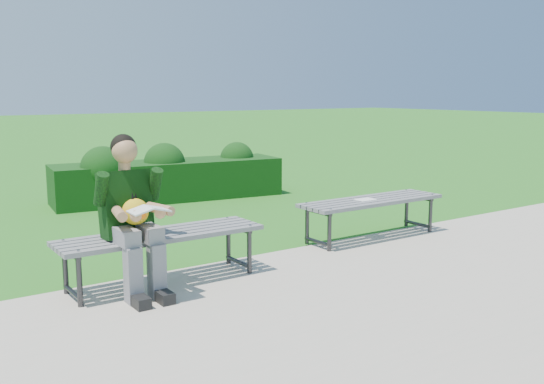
{
  "coord_description": "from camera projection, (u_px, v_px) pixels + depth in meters",
  "views": [
    {
      "loc": [
        -3.6,
        -5.05,
        1.68
      ],
      "look_at": [
        -0.25,
        -0.17,
        0.69
      ],
      "focal_mm": 40.0,
      "sensor_mm": 36.0,
      "label": 1
    }
  ],
  "objects": [
    {
      "name": "bench_right",
      "position": [
        372.0,
        204.0,
        6.89
      ],
      "size": [
        1.8,
        0.5,
        0.46
      ],
      "color": "slate",
      "rests_on": "walkway"
    },
    {
      "name": "seated_boy",
      "position": [
        131.0,
        211.0,
        4.96
      ],
      "size": [
        0.56,
        0.76,
        1.31
      ],
      "color": "slate",
      "rests_on": "walkway"
    },
    {
      "name": "paper_sheet",
      "position": [
        365.0,
        200.0,
        6.82
      ],
      "size": [
        0.22,
        0.16,
        0.01
      ],
      "color": "white",
      "rests_on": "bench_right"
    },
    {
      "name": "walkway",
      "position": [
        405.0,
        297.0,
        4.97
      ],
      "size": [
        30.0,
        3.5,
        0.02
      ],
      "color": "beige",
      "rests_on": "ground"
    },
    {
      "name": "hedge",
      "position": [
        167.0,
        176.0,
        9.43
      ],
      "size": [
        3.61,
        1.31,
        0.9
      ],
      "color": "#1B4112",
      "rests_on": "ground"
    },
    {
      "name": "bench_left",
      "position": [
        162.0,
        239.0,
        5.25
      ],
      "size": [
        1.8,
        0.5,
        0.46
      ],
      "color": "slate",
      "rests_on": "walkway"
    },
    {
      "name": "ground",
      "position": [
        282.0,
        252.0,
        6.39
      ],
      "size": [
        80.0,
        80.0,
        0.0
      ],
      "color": "#1F7819",
      "rests_on": "ground"
    }
  ]
}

